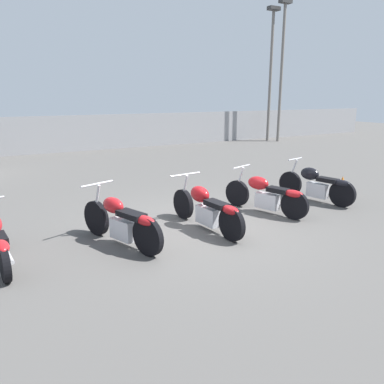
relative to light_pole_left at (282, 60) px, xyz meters
name	(u,v)px	position (x,y,z in m)	size (l,w,h in m)	color
ground_plane	(201,227)	(-11.32, -10.42, -4.45)	(60.00, 60.00, 0.00)	#514F4C
fence_back	(71,134)	(-11.32, 1.56, -3.60)	(40.00, 0.04, 1.69)	gray
light_pole_left	(282,60)	(0.00, 0.00, 0.00)	(0.70, 0.35, 7.53)	slate
light_pole_right	(271,64)	(-0.32, 0.53, -0.15)	(0.70, 0.35, 7.24)	slate
motorcycle_slot_1	(122,222)	(-13.01, -10.53, -4.01)	(0.93, 2.03, 1.03)	black
motorcycle_slot_2	(207,208)	(-11.28, -10.57, -4.01)	(0.72, 2.23, 1.01)	black
motorcycle_slot_3	(266,195)	(-9.54, -10.29, -4.03)	(0.90, 2.05, 0.99)	black
motorcycle_slot_4	(317,184)	(-7.81, -10.17, -4.02)	(0.71, 2.07, 1.01)	black
traffic_cone_near	(342,185)	(-6.65, -10.00, -4.20)	(0.31, 0.31, 0.49)	orange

